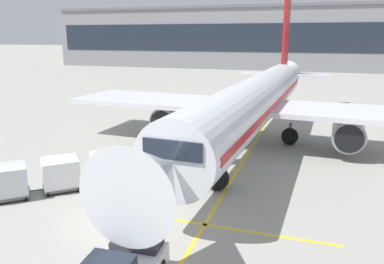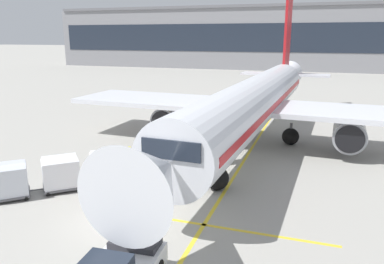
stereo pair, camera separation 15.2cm
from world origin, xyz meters
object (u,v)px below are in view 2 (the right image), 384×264
(baggage_cart_second, at_px, (61,173))
(safety_cone_wingtip, at_px, (161,129))
(safety_cone_engine_keepout, at_px, (156,138))
(belt_loader, at_px, (173,156))
(safety_cone_nose_mark, at_px, (141,145))
(baggage_cart_third, at_px, (8,180))
(ground_crew_by_loader, at_px, (139,172))
(parked_airplane, at_px, (256,101))
(ground_crew_wingwalker, at_px, (117,163))
(baggage_cart_lead, at_px, (108,166))
(ground_crew_by_carts, at_px, (179,155))
(ground_crew_marshaller, at_px, (130,158))

(baggage_cart_second, bearing_deg, safety_cone_wingtip, 88.34)
(safety_cone_engine_keepout, bearing_deg, belt_loader, -56.76)
(baggage_cart_second, xyz_separation_m, safety_cone_nose_mark, (0.82, 8.56, -0.66))
(baggage_cart_third, distance_m, ground_crew_by_loader, 6.95)
(baggage_cart_third, relative_size, safety_cone_nose_mark, 3.64)
(baggage_cart_second, bearing_deg, ground_crew_by_loader, 19.16)
(parked_airplane, relative_size, ground_crew_wingwalker, 23.16)
(baggage_cart_lead, distance_m, baggage_cart_second, 2.69)
(safety_cone_engine_keepout, relative_size, safety_cone_wingtip, 0.94)
(belt_loader, height_order, safety_cone_wingtip, belt_loader)
(parked_airplane, height_order, baggage_cart_second, parked_airplane)
(parked_airplane, xyz_separation_m, ground_crew_by_carts, (-3.64, -7.62, -2.49))
(parked_airplane, height_order, ground_crew_by_loader, parked_airplane)
(parked_airplane, distance_m, safety_cone_engine_keepout, 8.62)
(ground_crew_by_loader, bearing_deg, baggage_cart_lead, 170.25)
(baggage_cart_lead, relative_size, ground_crew_marshaller, 1.47)
(ground_crew_wingwalker, relative_size, safety_cone_wingtip, 2.22)
(safety_cone_nose_mark, bearing_deg, ground_crew_by_carts, -37.94)
(ground_crew_marshaller, bearing_deg, baggage_cart_third, -128.28)
(belt_loader, xyz_separation_m, safety_cone_engine_keepout, (-3.70, 5.65, -0.57))
(baggage_cart_lead, xyz_separation_m, ground_crew_marshaller, (0.47, 1.79, -0.00))
(belt_loader, xyz_separation_m, ground_crew_by_loader, (-0.58, -3.63, 0.07))
(baggage_cart_lead, bearing_deg, belt_loader, 49.32)
(ground_crew_marshaller, xyz_separation_m, safety_cone_wingtip, (-2.05, 9.75, -0.61))
(ground_crew_by_loader, distance_m, safety_cone_nose_mark, 7.89)
(ground_crew_by_loader, xyz_separation_m, safety_cone_wingtip, (-3.79, 11.92, -0.61))
(ground_crew_wingwalker, bearing_deg, ground_crew_marshaller, 80.89)
(safety_cone_engine_keepout, xyz_separation_m, safety_cone_nose_mark, (-0.24, -2.17, -0.02))
(safety_cone_engine_keepout, height_order, safety_cone_wingtip, safety_cone_wingtip)
(belt_loader, distance_m, ground_crew_by_loader, 3.68)
(parked_airplane, bearing_deg, baggage_cart_lead, -122.16)
(baggage_cart_second, bearing_deg, ground_crew_by_carts, 44.67)
(baggage_cart_lead, relative_size, baggage_cart_second, 1.00)
(baggage_cart_third, bearing_deg, baggage_cart_lead, 43.83)
(parked_airplane, height_order, safety_cone_wingtip, parked_airplane)
(baggage_cart_second, relative_size, ground_crew_by_loader, 1.47)
(baggage_cart_third, height_order, safety_cone_nose_mark, baggage_cart_third)
(baggage_cart_second, distance_m, ground_crew_by_carts, 7.32)
(ground_crew_by_carts, bearing_deg, ground_crew_wingwalker, -137.06)
(safety_cone_engine_keepout, bearing_deg, baggage_cart_lead, -84.19)
(ground_crew_by_carts, xyz_separation_m, ground_crew_wingwalker, (-2.96, -2.76, 0.00))
(ground_crew_wingwalker, xyz_separation_m, safety_cone_nose_mark, (-1.42, 6.17, -0.66))
(baggage_cart_lead, height_order, baggage_cart_third, same)
(baggage_cart_third, xyz_separation_m, safety_cone_nose_mark, (2.73, 10.45, -0.66))
(parked_airplane, height_order, baggage_cart_lead, parked_airplane)
(belt_loader, relative_size, safety_cone_nose_mark, 6.75)
(baggage_cart_lead, xyz_separation_m, ground_crew_by_carts, (3.23, 3.31, -0.00))
(ground_crew_by_carts, bearing_deg, belt_loader, -172.38)
(baggage_cart_lead, distance_m, ground_crew_by_loader, 2.24)
(baggage_cart_second, distance_m, safety_cone_wingtip, 13.39)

